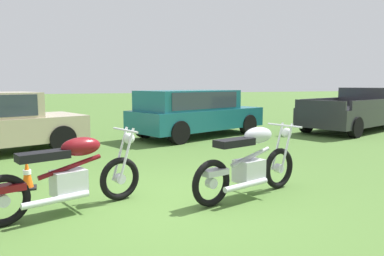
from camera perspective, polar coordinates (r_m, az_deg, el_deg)
ground_plane at (r=5.04m, az=-3.79°, el=-11.88°), size 120.00×120.00×0.00m
motorcycle_maroon at (r=4.89m, az=-18.70°, el=-6.95°), size 2.03×0.95×1.02m
motorcycle_silver at (r=5.32m, az=9.01°, el=-5.40°), size 1.97×0.88×1.02m
car_teal at (r=11.20m, az=0.23°, el=2.88°), size 4.66×3.11×1.43m
pickup_truck_charcoal at (r=14.38m, az=25.13°, el=2.80°), size 5.64×3.40×1.49m
traffic_cone at (r=6.22m, az=-24.43°, el=-6.72°), size 0.25×0.25×0.49m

